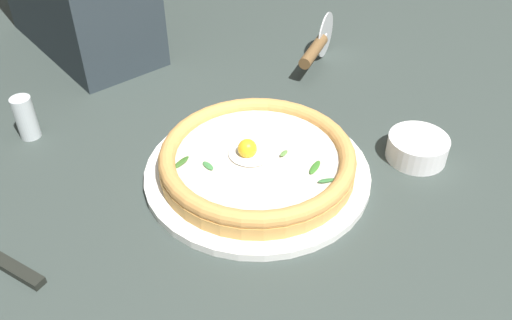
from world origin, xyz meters
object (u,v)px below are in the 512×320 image
Objects in this scene: pizza at (256,160)px; pepper_shaker at (26,118)px; pizza_cutter at (317,46)px; side_bowl at (417,148)px.

pepper_shaker reaches higher than pizza.
pizza is at bearing 105.13° from pepper_shaker.
pizza_cutter is at bearing 145.98° from pepper_shaker.
pizza is 0.38m from pepper_shaker.
pizza_cutter is at bearing -168.86° from pizza.
side_bowl is at bearing 115.49° from pepper_shaker.
pizza_cutter reaches higher than pepper_shaker.
pizza is at bearing 11.14° from pizza_cutter.
pepper_shaker is at bearing -34.02° from pizza_cutter.
pizza reaches higher than side_bowl.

